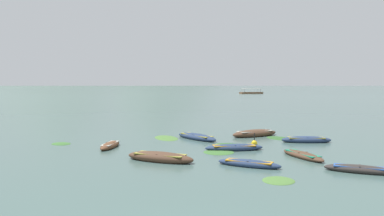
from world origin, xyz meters
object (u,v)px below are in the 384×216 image
Objects in this scene: rowboat_3 at (160,157)px; rowboat_7 at (360,169)px; rowboat_8 at (249,164)px; rowboat_4 at (306,140)px; mooring_buoy at (254,143)px; rowboat_5 at (110,145)px; rowboat_2 at (197,137)px; rowboat_1 at (303,155)px; rowboat_6 at (255,134)px; ferry_0 at (251,93)px; rowboat_0 at (234,148)px.

rowboat_7 is (10.29, -1.84, -0.06)m from rowboat_3.
rowboat_4 is at bearing 59.77° from rowboat_8.
rowboat_4 is 4.20m from mooring_buoy.
rowboat_2 is at bearing 37.31° from rowboat_5.
rowboat_8 is at bearing -10.92° from rowboat_3.
rowboat_1 is 8.44m from rowboat_3.
rowboat_6 is (4.75, 2.03, 0.05)m from rowboat_2.
mooring_buoy reaches higher than rowboat_4.
rowboat_3 is at bearing -169.00° from rowboat_1.
ferry_0 is (11.01, 136.66, 0.23)m from rowboat_6.
rowboat_1 is at bearing 120.11° from rowboat_7.
rowboat_0 is 6.90m from rowboat_6.
rowboat_3 is 1.25× the size of rowboat_7.
rowboat_5 is (-13.99, -3.44, -0.02)m from rowboat_4.
rowboat_6 reaches higher than rowboat_7.
rowboat_3 is at bearing -100.36° from rowboat_2.
rowboat_4 is 9.76m from rowboat_8.
rowboat_7 is at bearing -43.21° from rowboat_0.
rowboat_7 is 149.05m from ferry_0.
rowboat_1 is (3.97, -2.16, -0.02)m from rowboat_0.
ferry_0 is at bearing 85.36° from mooring_buoy.
rowboat_1 is at bearing -11.03° from rowboat_5.
rowboat_5 is at bearing -98.52° from ferry_0.
rowboat_7 is (5.98, -5.61, -0.02)m from rowboat_0.
rowboat_0 is 5.73m from rowboat_3.
rowboat_5 reaches higher than rowboat_1.
rowboat_2 is 13.45m from rowboat_7.
rowboat_0 is at bearing 151.49° from rowboat_1.
rowboat_3 is (-1.53, -8.36, 0.03)m from rowboat_2.
mooring_buoy is (4.33, -2.21, -0.07)m from rowboat_2.
mooring_buoy is at bearing 11.92° from rowboat_5.
rowboat_8 is at bearing -96.78° from rowboat_6.
rowboat_3 is 12.36m from rowboat_4.
mooring_buoy is (10.00, 2.11, -0.05)m from rowboat_5.
rowboat_1 is at bearing -61.85° from mooring_buoy.
rowboat_0 is 1.30× the size of rowboat_5.
rowboat_4 is 1.06× the size of rowboat_8.
ferry_0 is at bearing 85.23° from rowboat_8.
rowboat_2 is 9.91m from rowboat_8.
rowboat_0 is 0.98× the size of rowboat_2.
rowboat_3 is at bearing -138.86° from rowboat_0.
ferry_0 is at bearing 83.29° from rowboat_3.
rowboat_5 is (-12.43, 2.42, 0.02)m from rowboat_1.
rowboat_2 is (-6.76, 6.75, 0.03)m from rowboat_1.
rowboat_4 reaches higher than rowboat_7.
rowboat_0 is at bearing 97.43° from rowboat_8.
rowboat_3 reaches higher than rowboat_1.
mooring_buoy is at bearing 56.97° from rowboat_0.
ferry_0 is at bearing 86.46° from rowboat_1.
rowboat_2 is 0.94× the size of rowboat_3.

